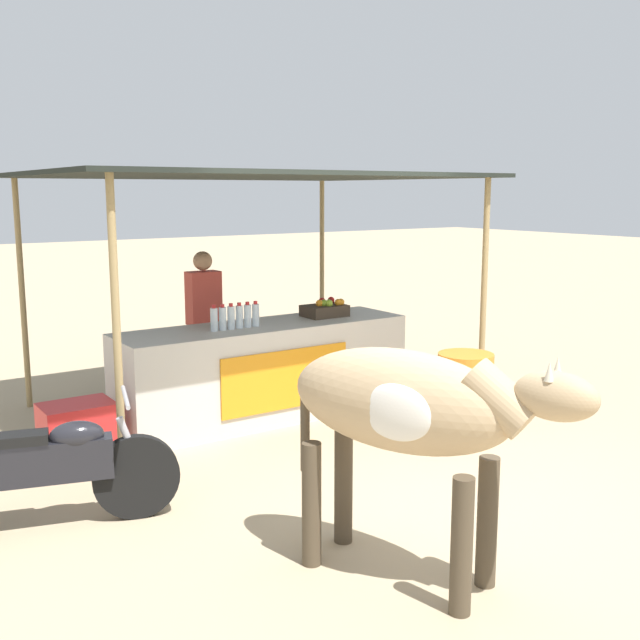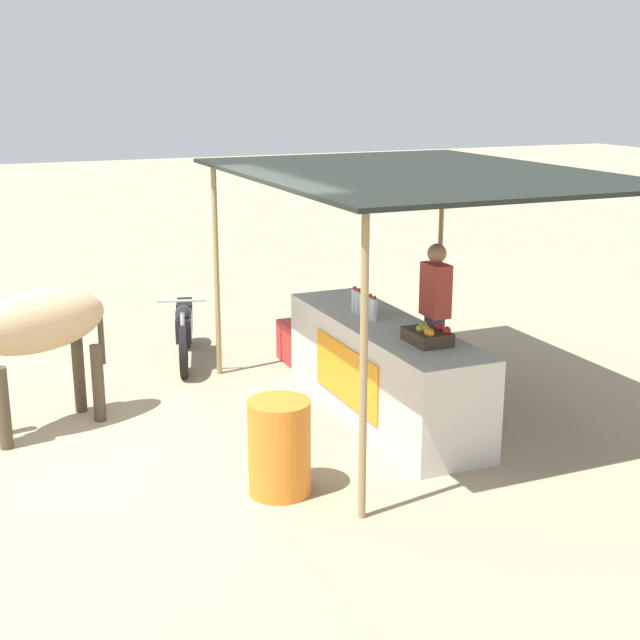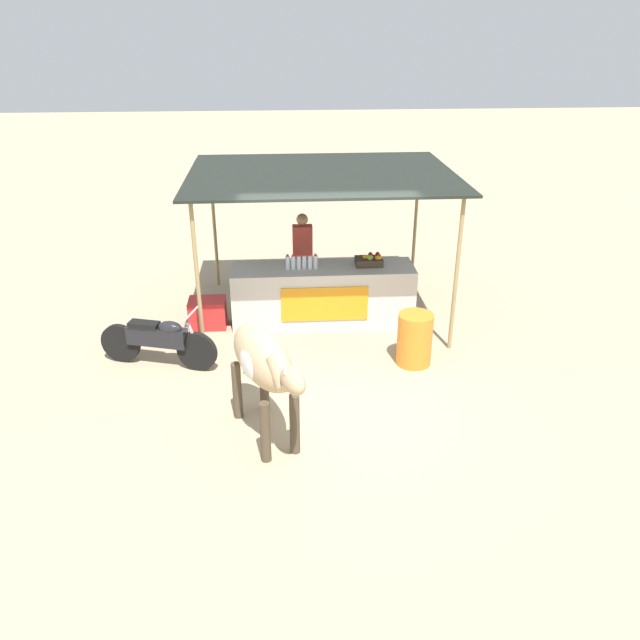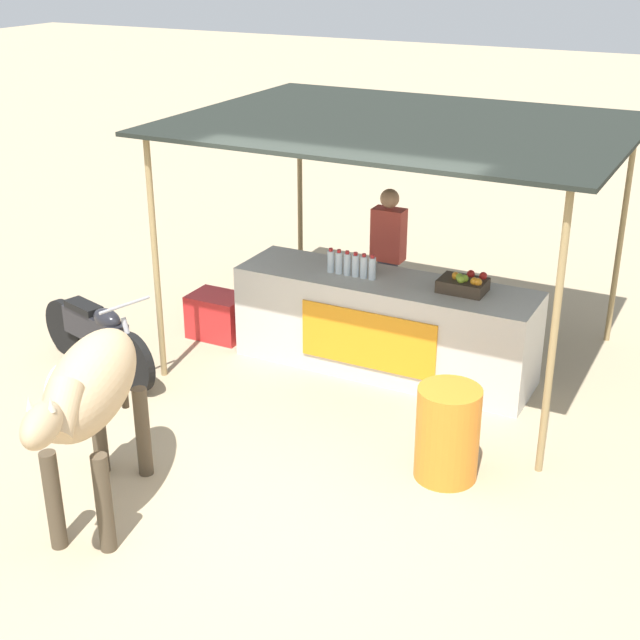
{
  "view_description": "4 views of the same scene",
  "coord_description": "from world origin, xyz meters",
  "px_view_note": "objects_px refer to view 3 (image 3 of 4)",
  "views": [
    {
      "loc": [
        -3.67,
        -4.16,
        2.27
      ],
      "look_at": [
        0.0,
        1.22,
        1.14
      ],
      "focal_mm": 42.0,
      "sensor_mm": 36.0,
      "label": 1
    },
    {
      "loc": [
        7.52,
        -1.69,
        3.29
      ],
      "look_at": [
        -0.12,
        1.56,
        1.03
      ],
      "focal_mm": 50.0,
      "sensor_mm": 36.0,
      "label": 2
    },
    {
      "loc": [
        -0.72,
        -7.34,
        4.59
      ],
      "look_at": [
        -0.15,
        0.73,
        0.71
      ],
      "focal_mm": 35.0,
      "sensor_mm": 36.0,
      "label": 3
    },
    {
      "loc": [
        3.14,
        -5.3,
        4.06
      ],
      "look_at": [
        -0.23,
        1.24,
        0.86
      ],
      "focal_mm": 50.0,
      "sensor_mm": 36.0,
      "label": 4
    }
  ],
  "objects_px": {
    "water_barrel": "(415,339)",
    "vendor_behind_counter": "(303,258)",
    "cow": "(264,363)",
    "stall_counter": "(323,294)",
    "cooler_box": "(208,313)",
    "motorcycle_parked": "(159,340)",
    "fruit_crate": "(369,261)"
  },
  "relations": [
    {
      "from": "water_barrel",
      "to": "vendor_behind_counter",
      "type": "bearing_deg",
      "value": 123.4
    },
    {
      "from": "water_barrel",
      "to": "cow",
      "type": "height_order",
      "value": "cow"
    },
    {
      "from": "stall_counter",
      "to": "cooler_box",
      "type": "height_order",
      "value": "stall_counter"
    },
    {
      "from": "stall_counter",
      "to": "water_barrel",
      "type": "distance_m",
      "value": 1.99
    },
    {
      "from": "vendor_behind_counter",
      "to": "cooler_box",
      "type": "relative_size",
      "value": 2.75
    },
    {
      "from": "cow",
      "to": "stall_counter",
      "type": "bearing_deg",
      "value": 74.08
    },
    {
      "from": "vendor_behind_counter",
      "to": "water_barrel",
      "type": "relative_size",
      "value": 2.08
    },
    {
      "from": "water_barrel",
      "to": "motorcycle_parked",
      "type": "relative_size",
      "value": 0.45
    },
    {
      "from": "fruit_crate",
      "to": "vendor_behind_counter",
      "type": "height_order",
      "value": "vendor_behind_counter"
    },
    {
      "from": "stall_counter",
      "to": "vendor_behind_counter",
      "type": "xyz_separation_m",
      "value": [
        -0.3,
        0.75,
        0.37
      ]
    },
    {
      "from": "cooler_box",
      "to": "motorcycle_parked",
      "type": "bearing_deg",
      "value": -114.14
    },
    {
      "from": "cow",
      "to": "cooler_box",
      "type": "bearing_deg",
      "value": 107.54
    },
    {
      "from": "stall_counter",
      "to": "cow",
      "type": "bearing_deg",
      "value": -105.92
    },
    {
      "from": "motorcycle_parked",
      "to": "vendor_behind_counter",
      "type": "bearing_deg",
      "value": 44.18
    },
    {
      "from": "cow",
      "to": "fruit_crate",
      "type": "bearing_deg",
      "value": 62.72
    },
    {
      "from": "vendor_behind_counter",
      "to": "cooler_box",
      "type": "bearing_deg",
      "value": -152.29
    },
    {
      "from": "cooler_box",
      "to": "motorcycle_parked",
      "type": "xyz_separation_m",
      "value": [
        -0.57,
        -1.28,
        0.19
      ]
    },
    {
      "from": "stall_counter",
      "to": "water_barrel",
      "type": "bearing_deg",
      "value": -51.84
    },
    {
      "from": "stall_counter",
      "to": "cow",
      "type": "height_order",
      "value": "cow"
    },
    {
      "from": "stall_counter",
      "to": "cooler_box",
      "type": "bearing_deg",
      "value": -177.1
    },
    {
      "from": "vendor_behind_counter",
      "to": "motorcycle_parked",
      "type": "xyz_separation_m",
      "value": [
        -2.19,
        -2.13,
        -0.42
      ]
    },
    {
      "from": "cooler_box",
      "to": "vendor_behind_counter",
      "type": "bearing_deg",
      "value": 27.71
    },
    {
      "from": "fruit_crate",
      "to": "cooler_box",
      "type": "xyz_separation_m",
      "value": [
        -2.69,
        -0.15,
        -0.79
      ]
    },
    {
      "from": "motorcycle_parked",
      "to": "water_barrel",
      "type": "bearing_deg",
      "value": -2.9
    },
    {
      "from": "cooler_box",
      "to": "cow",
      "type": "distance_m",
      "value": 3.39
    },
    {
      "from": "fruit_crate",
      "to": "cooler_box",
      "type": "bearing_deg",
      "value": -176.85
    },
    {
      "from": "cooler_box",
      "to": "water_barrel",
      "type": "height_order",
      "value": "water_barrel"
    },
    {
      "from": "cooler_box",
      "to": "cow",
      "type": "relative_size",
      "value": 0.33
    },
    {
      "from": "water_barrel",
      "to": "cow",
      "type": "xyz_separation_m",
      "value": [
        -2.15,
        -1.67,
        0.64
      ]
    },
    {
      "from": "cooler_box",
      "to": "motorcycle_parked",
      "type": "relative_size",
      "value": 0.34
    },
    {
      "from": "stall_counter",
      "to": "cooler_box",
      "type": "distance_m",
      "value": 1.93
    },
    {
      "from": "vendor_behind_counter",
      "to": "motorcycle_parked",
      "type": "bearing_deg",
      "value": -135.82
    }
  ]
}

